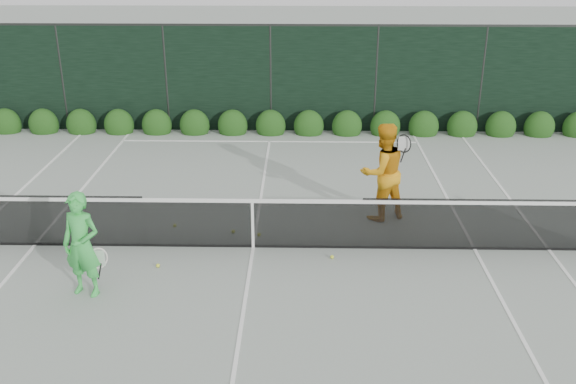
{
  "coord_description": "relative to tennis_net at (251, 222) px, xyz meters",
  "views": [
    {
      "loc": [
        0.87,
        -10.65,
        5.52
      ],
      "look_at": [
        0.64,
        0.3,
        1.0
      ],
      "focal_mm": 40.0,
      "sensor_mm": 36.0,
      "label": 1
    }
  ],
  "objects": [
    {
      "name": "player_man",
      "position": [
        2.54,
        1.38,
        0.47
      ],
      "size": [
        1.2,
        1.1,
        2.01
      ],
      "rotation": [
        0.0,
        0.0,
        3.57
      ],
      "color": "orange",
      "rests_on": "ground"
    },
    {
      "name": "hedge_row",
      "position": [
        0.02,
        7.15,
        -0.3
      ],
      "size": [
        31.66,
        0.65,
        0.94
      ],
      "color": "#12380F",
      "rests_on": "ground"
    },
    {
      "name": "player_woman",
      "position": [
        -2.56,
        -1.66,
        0.34
      ],
      "size": [
        0.73,
        0.57,
        1.75
      ],
      "rotation": [
        0.0,
        0.0,
        -0.26
      ],
      "color": "green",
      "rests_on": "ground"
    },
    {
      "name": "windscreen_fence",
      "position": [
        0.02,
        -2.71,
        0.98
      ],
      "size": [
        32.0,
        21.07,
        3.06
      ],
      "color": "black",
      "rests_on": "ground"
    },
    {
      "name": "tennis_balls",
      "position": [
        -0.41,
        0.14,
        -0.5
      ],
      "size": [
        3.15,
        1.71,
        0.07
      ],
      "color": "yellow",
      "rests_on": "ground"
    },
    {
      "name": "ground",
      "position": [
        0.02,
        0.0,
        -0.53
      ],
      "size": [
        80.0,
        80.0,
        0.0
      ],
      "primitive_type": "plane",
      "color": "gray",
      "rests_on": "ground"
    },
    {
      "name": "tennis_net",
      "position": [
        0.0,
        0.0,
        0.0
      ],
      "size": [
        12.9,
        0.1,
        1.07
      ],
      "color": "black",
      "rests_on": "ground"
    },
    {
      "name": "court_lines",
      "position": [
        0.02,
        0.0,
        -0.53
      ],
      "size": [
        11.03,
        23.83,
        0.01
      ],
      "color": "white",
      "rests_on": "ground"
    }
  ]
}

